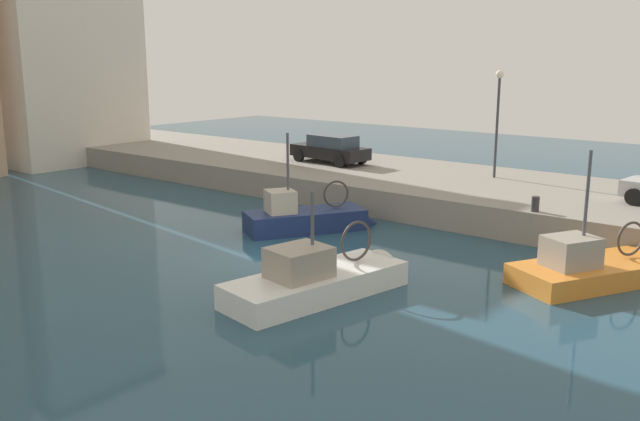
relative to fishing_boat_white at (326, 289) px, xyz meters
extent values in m
plane|color=navy|center=(1.55, 3.54, -0.13)|extent=(80.00, 80.00, 0.00)
cube|color=gray|center=(13.05, 3.54, 0.47)|extent=(9.00, 56.00, 1.20)
cube|color=white|center=(-0.36, 0.06, -0.13)|extent=(5.77, 2.88, 1.40)
cone|color=white|center=(2.70, -0.48, -0.13)|extent=(1.19, 1.88, 1.75)
cube|color=#896B4C|center=(-0.36, 0.06, 0.50)|extent=(5.52, 2.69, 0.08)
cube|color=gray|center=(-0.97, 0.17, 0.98)|extent=(1.80, 1.58, 0.88)
cylinder|color=#4C4C51|center=(-0.49, 0.09, 1.71)|extent=(0.10, 0.10, 2.43)
torus|color=#3F3833|center=(1.16, -0.21, 1.21)|extent=(1.21, 0.29, 1.21)
sphere|color=white|center=(-1.80, 1.40, 0.08)|extent=(0.32, 0.32, 0.32)
cube|color=orange|center=(5.84, -5.58, -0.13)|extent=(5.38, 4.14, 1.24)
cube|color=#9E7A51|center=(5.84, -5.58, 0.43)|extent=(5.12, 3.90, 0.08)
cube|color=gray|center=(5.01, -5.15, 0.93)|extent=(1.82, 1.70, 0.92)
cylinder|color=#4C4C51|center=(5.40, -5.35, 2.16)|extent=(0.10, 0.10, 3.47)
torus|color=#3F3833|center=(7.08, -6.23, 1.08)|extent=(1.00, 0.57, 1.09)
sphere|color=white|center=(5.04, -3.88, 0.05)|extent=(0.32, 0.32, 0.32)
cube|color=navy|center=(5.14, 5.18, -0.13)|extent=(4.86, 3.77, 1.60)
cone|color=navy|center=(7.45, 3.87, -0.13)|extent=(1.55, 1.79, 1.55)
cube|color=#B2A893|center=(5.14, 5.18, 0.59)|extent=(4.63, 3.56, 0.08)
cube|color=#B7AD99|center=(4.27, 5.68, 1.08)|extent=(1.43, 1.43, 0.90)
cylinder|color=#4C4C51|center=(4.54, 5.52, 2.14)|extent=(0.10, 0.10, 3.11)
torus|color=#3F3833|center=(6.26, 4.55, 1.23)|extent=(0.97, 0.60, 1.07)
sphere|color=white|center=(4.41, 6.69, 0.11)|extent=(0.32, 0.32, 0.32)
cylinder|color=black|center=(12.22, -4.89, 1.39)|extent=(0.28, 0.66, 0.64)
cube|color=black|center=(13.17, 10.37, 1.64)|extent=(1.98, 4.43, 0.60)
cube|color=#384756|center=(13.15, 10.16, 2.23)|extent=(1.63, 2.52, 0.58)
cylinder|color=black|center=(12.47, 11.90, 1.39)|extent=(0.27, 0.66, 0.64)
cylinder|color=black|center=(14.11, 11.77, 1.39)|extent=(0.27, 0.66, 0.64)
cylinder|color=black|center=(12.24, 8.98, 1.39)|extent=(0.27, 0.66, 0.64)
cylinder|color=black|center=(13.87, 8.85, 1.39)|extent=(0.27, 0.66, 0.64)
cylinder|color=#2D2D33|center=(8.90, -2.46, 1.34)|extent=(0.28, 0.28, 0.55)
cylinder|color=#38383D|center=(14.55, 1.80, 3.32)|extent=(0.12, 0.12, 4.50)
sphere|color=#F2EACC|center=(14.55, 1.80, 5.72)|extent=(0.36, 0.36, 0.36)
cube|color=silver|center=(9.18, 29.24, 7.43)|extent=(8.38, 7.08, 15.14)
camera|label=1|loc=(-14.52, -11.69, 6.53)|focal=38.50mm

